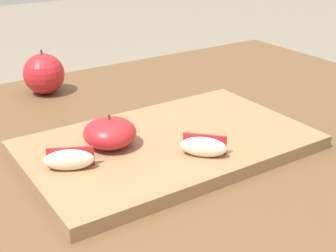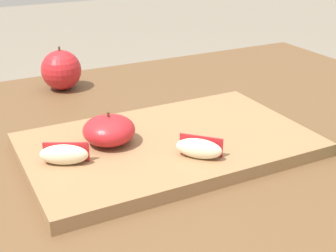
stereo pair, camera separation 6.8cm
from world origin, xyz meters
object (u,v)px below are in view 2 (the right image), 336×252
object	(u,v)px
apple_wedge_right	(199,148)
whole_apple_crimson	(61,70)
apple_wedge_middle	(64,154)
apple_half_skin_up	(109,130)
cutting_board	(168,144)

from	to	relation	value
apple_wedge_right	whole_apple_crimson	distance (m)	0.42
apple_wedge_middle	apple_half_skin_up	bearing A→B (deg)	22.94
apple_half_skin_up	cutting_board	bearing A→B (deg)	-16.32
cutting_board	apple_wedge_middle	world-z (taller)	apple_wedge_middle
apple_wedge_middle	whole_apple_crimson	world-z (taller)	whole_apple_crimson
apple_wedge_middle	apple_wedge_right	world-z (taller)	same
cutting_board	whole_apple_crimson	xyz separation A→B (m)	(-0.06, 0.34, 0.03)
apple_wedge_middle	apple_wedge_right	size ratio (longest dim) A/B	1.09
cutting_board	apple_half_skin_up	xyz separation A→B (m)	(-0.08, 0.02, 0.03)
cutting_board	apple_wedge_right	xyz separation A→B (m)	(0.01, -0.07, 0.02)
apple_half_skin_up	whole_apple_crimson	world-z (taller)	whole_apple_crimson
cutting_board	apple_wedge_right	size ratio (longest dim) A/B	6.87
cutting_board	apple_wedge_middle	distance (m)	0.16
apple_wedge_right	cutting_board	bearing A→B (deg)	97.50
whole_apple_crimson	apple_wedge_right	bearing A→B (deg)	-79.87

